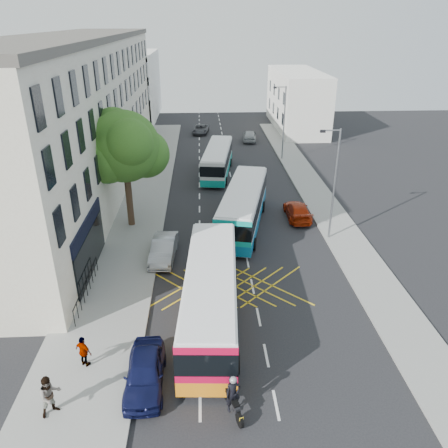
{
  "coord_description": "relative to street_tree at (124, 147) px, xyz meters",
  "views": [
    {
      "loc": [
        -2.89,
        -16.2,
        14.75
      ],
      "look_at": [
        -1.51,
        10.3,
        2.2
      ],
      "focal_mm": 35.0,
      "sensor_mm": 36.0,
      "label": 1
    }
  ],
  "objects": [
    {
      "name": "lamp_near",
      "position": [
        14.71,
        -2.97,
        -1.68
      ],
      "size": [
        1.45,
        0.15,
        8.0
      ],
      "color": "slate",
      "rests_on": "pavement_right"
    },
    {
      "name": "ground",
      "position": [
        8.51,
        -14.97,
        -6.29
      ],
      "size": [
        120.0,
        120.0,
        0.0
      ],
      "primitive_type": "plane",
      "color": "black",
      "rests_on": "ground"
    },
    {
      "name": "pavement_left",
      "position": [
        0.01,
        0.03,
        -6.22
      ],
      "size": [
        5.0,
        70.0,
        0.15
      ],
      "primitive_type": "cube",
      "color": "gray",
      "rests_on": "ground"
    },
    {
      "name": "building_right",
      "position": [
        19.51,
        33.03,
        -2.29
      ],
      "size": [
        6.0,
        18.0,
        8.0
      ],
      "primitive_type": "cube",
      "color": "silver",
      "rests_on": "ground"
    },
    {
      "name": "pedestrian_near",
      "position": [
        -0.66,
        -17.99,
        -5.21
      ],
      "size": [
        1.15,
        1.12,
        1.87
      ],
      "primitive_type": "imported",
      "rotation": [
        0.0,
        0.0,
        0.69
      ],
      "color": "gray",
      "rests_on": "pavement_left"
    },
    {
      "name": "parked_car_blue",
      "position": [
        2.91,
        -16.51,
        -5.58
      ],
      "size": [
        1.75,
        4.2,
        1.42
      ],
      "primitive_type": "imported",
      "rotation": [
        0.0,
        0.0,
        0.02
      ],
      "color": "#0E1138",
      "rests_on": "ground"
    },
    {
      "name": "motorbike",
      "position": [
        6.66,
        -18.21,
        -5.39
      ],
      "size": [
        0.86,
        2.09,
        1.92
      ],
      "rotation": [
        0.0,
        0.0,
        0.32
      ],
      "color": "black",
      "rests_on": "ground"
    },
    {
      "name": "red_hatchback",
      "position": [
        13.25,
        0.83,
        -5.65
      ],
      "size": [
        1.85,
        4.45,
        1.28
      ],
      "primitive_type": "imported",
      "rotation": [
        0.0,
        0.0,
        3.13
      ],
      "color": "#9F2306",
      "rests_on": "ground"
    },
    {
      "name": "lamp_far",
      "position": [
        14.71,
        17.03,
        -1.68
      ],
      "size": [
        1.45,
        0.15,
        8.0
      ],
      "color": "slate",
      "rests_on": "pavement_right"
    },
    {
      "name": "pavement_right",
      "position": [
        16.01,
        0.03,
        -6.22
      ],
      "size": [
        3.0,
        70.0,
        0.15
      ],
      "primitive_type": "cube",
      "color": "gray",
      "rests_on": "ground"
    },
    {
      "name": "parked_car_silver",
      "position": [
        2.91,
        -5.25,
        -5.58
      ],
      "size": [
        1.8,
        4.43,
        1.43
      ],
      "primitive_type": "imported",
      "rotation": [
        0.0,
        0.0,
        -0.07
      ],
      "color": "#9EA1A5",
      "rests_on": "ground"
    },
    {
      "name": "railings",
      "position": [
        -1.19,
        -9.67,
        -5.57
      ],
      "size": [
        0.08,
        5.6,
        1.14
      ],
      "primitive_type": null,
      "color": "black",
      "rests_on": "pavement_left"
    },
    {
      "name": "street_tree",
      "position": [
        0.0,
        0.0,
        0.0
      ],
      "size": [
        6.3,
        5.7,
        8.8
      ],
      "color": "#382619",
      "rests_on": "pavement_left"
    },
    {
      "name": "distant_car_grey",
      "position": [
        5.54,
        30.06,
        -5.7
      ],
      "size": [
        2.47,
        4.46,
        1.18
      ],
      "primitive_type": "imported",
      "rotation": [
        0.0,
        0.0,
        -0.12
      ],
      "color": "#3A3C41",
      "rests_on": "ground"
    },
    {
      "name": "distant_car_silver",
      "position": [
        11.96,
        25.53,
        -5.58
      ],
      "size": [
        2.15,
        4.36,
        1.43
      ],
      "primitive_type": "imported",
      "rotation": [
        0.0,
        0.0,
        3.03
      ],
      "color": "#9EA2A5",
      "rests_on": "ground"
    },
    {
      "name": "pedestrian_far",
      "position": [
        0.02,
        -15.33,
        -5.34
      ],
      "size": [
        1.0,
        0.82,
        1.6
      ],
      "primitive_type": "imported",
      "rotation": [
        0.0,
        0.0,
        2.59
      ],
      "color": "gray",
      "rests_on": "pavement_left"
    },
    {
      "name": "bus_far",
      "position": [
        7.2,
        12.26,
        -4.8
      ],
      "size": [
        3.7,
        10.31,
        2.84
      ],
      "rotation": [
        0.0,
        0.0,
        -0.14
      ],
      "color": "silver",
      "rests_on": "ground"
    },
    {
      "name": "terrace_main",
      "position": [
        -5.49,
        9.52,
        0.46
      ],
      "size": [
        8.3,
        45.0,
        13.5
      ],
      "color": "beige",
      "rests_on": "ground"
    },
    {
      "name": "terrace_far",
      "position": [
        -5.49,
        40.03,
        -1.29
      ],
      "size": [
        8.0,
        20.0,
        10.0
      ],
      "primitive_type": "cube",
      "color": "silver",
      "rests_on": "ground"
    },
    {
      "name": "bus_near",
      "position": [
        5.93,
        -12.15,
        -4.62
      ],
      "size": [
        3.31,
        11.43,
        3.18
      ],
      "rotation": [
        0.0,
        0.0,
        -0.06
      ],
      "color": "silver",
      "rests_on": "ground"
    },
    {
      "name": "bus_mid",
      "position": [
        8.7,
        -0.47,
        -4.64
      ],
      "size": [
        5.01,
        11.46,
        3.14
      ],
      "rotation": [
        0.0,
        0.0,
        -0.22
      ],
      "color": "silver",
      "rests_on": "ground"
    }
  ]
}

